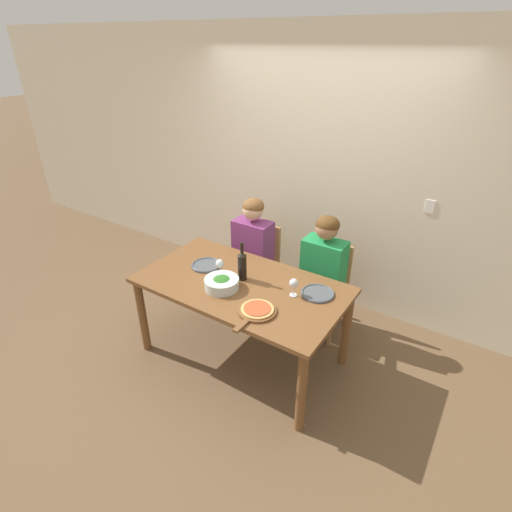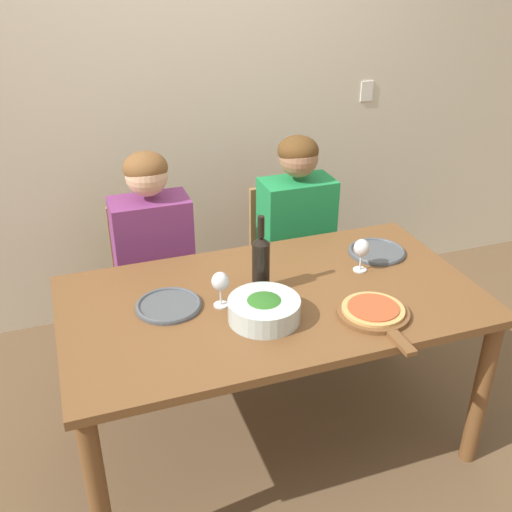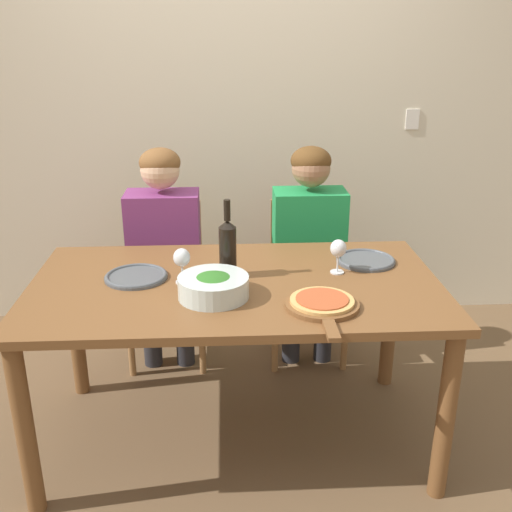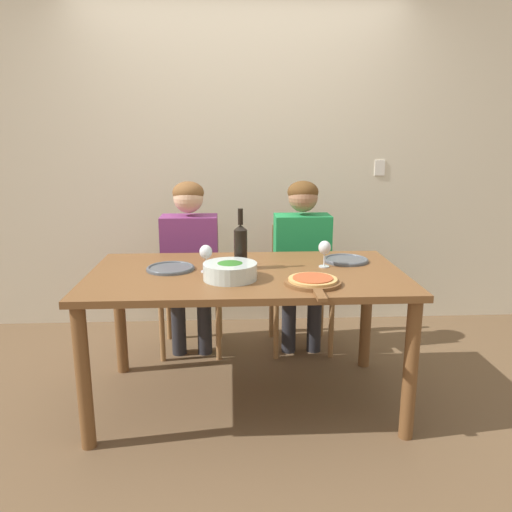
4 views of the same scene
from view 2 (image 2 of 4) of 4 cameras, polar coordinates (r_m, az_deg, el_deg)
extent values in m
plane|color=brown|center=(2.94, 1.38, -16.78)|extent=(40.00, 40.00, 0.00)
cube|color=beige|center=(3.44, -6.45, 15.74)|extent=(10.00, 0.05, 2.70)
cube|color=white|center=(3.83, 10.51, 15.18)|extent=(0.08, 0.01, 0.12)
cube|color=brown|center=(2.47, 1.58, -4.24)|extent=(1.71, 0.94, 0.04)
cylinder|color=brown|center=(2.30, -14.82, -21.16)|extent=(0.07, 0.07, 0.74)
cylinder|color=brown|center=(2.77, 20.62, -12.14)|extent=(0.07, 0.07, 0.74)
cylinder|color=brown|center=(2.91, -16.54, -9.21)|extent=(0.07, 0.07, 0.74)
cylinder|color=brown|center=(3.29, 11.99, -3.81)|extent=(0.07, 0.07, 0.74)
cube|color=#9E7042|center=(3.18, -9.42, -3.82)|extent=(0.42, 0.42, 0.04)
cube|color=#9E7042|center=(3.24, -10.40, 1.45)|extent=(0.38, 0.03, 0.43)
cylinder|color=#9E7042|center=(3.13, -11.90, -9.50)|extent=(0.04, 0.04, 0.40)
cylinder|color=#9E7042|center=(3.18, -5.07, -8.28)|extent=(0.04, 0.04, 0.40)
cylinder|color=#9E7042|center=(3.44, -12.86, -5.80)|extent=(0.04, 0.04, 0.40)
cylinder|color=#9E7042|center=(3.48, -6.67, -4.76)|extent=(0.04, 0.04, 0.40)
cube|color=#9E7042|center=(3.37, 3.56, -1.58)|extent=(0.42, 0.42, 0.04)
cube|color=#9E7042|center=(3.42, 2.43, 3.38)|extent=(0.38, 0.03, 0.43)
cylinder|color=#9E7042|center=(3.27, 1.63, -6.97)|extent=(0.04, 0.04, 0.40)
cylinder|color=#9E7042|center=(3.40, 7.65, -5.70)|extent=(0.04, 0.04, 0.40)
cylinder|color=#9E7042|center=(3.57, -0.53, -3.67)|extent=(0.04, 0.04, 0.40)
cylinder|color=#9E7042|center=(3.69, 5.07, -2.63)|extent=(0.04, 0.04, 0.40)
cylinder|color=#28282D|center=(3.22, -10.46, -7.80)|extent=(0.10, 0.10, 0.43)
cylinder|color=#28282D|center=(3.24, -7.31, -7.25)|extent=(0.10, 0.10, 0.43)
cube|color=#7A3370|center=(3.03, -9.77, 0.63)|extent=(0.38, 0.22, 0.54)
cylinder|color=#7A3370|center=(2.87, -12.56, -4.75)|extent=(0.07, 0.31, 0.14)
cylinder|color=#7A3370|center=(2.92, -4.80, -3.45)|extent=(0.07, 0.31, 0.14)
sphere|color=#DBAD89|center=(2.87, -10.40, 7.56)|extent=(0.20, 0.20, 0.20)
ellipsoid|color=brown|center=(2.87, -10.49, 8.28)|extent=(0.21, 0.21, 0.15)
cylinder|color=#28282D|center=(3.38, 2.56, -5.38)|extent=(0.10, 0.10, 0.43)
cylinder|color=#28282D|center=(3.44, 5.36, -4.82)|extent=(0.10, 0.10, 0.43)
cube|color=#1E8C47|center=(3.22, 3.85, 2.72)|extent=(0.38, 0.22, 0.54)
cylinder|color=#1E8C47|center=(3.02, 2.04, -2.24)|extent=(0.07, 0.31, 0.14)
cylinder|color=#1E8C47|center=(3.17, 8.81, -1.01)|extent=(0.07, 0.31, 0.14)
sphere|color=#9E7051|center=(3.07, 4.08, 9.31)|extent=(0.20, 0.20, 0.20)
ellipsoid|color=#563819|center=(3.07, 4.03, 9.99)|extent=(0.21, 0.21, 0.15)
cylinder|color=black|center=(2.44, 0.46, -1.10)|extent=(0.07, 0.07, 0.22)
cone|color=black|center=(2.39, 0.48, 1.52)|extent=(0.07, 0.07, 0.03)
cylinder|color=black|center=(2.36, 0.48, 2.81)|extent=(0.03, 0.03, 0.09)
cylinder|color=silver|center=(2.30, 0.77, -5.14)|extent=(0.28, 0.28, 0.09)
ellipsoid|color=#2D6B23|center=(2.30, 0.78, -5.05)|extent=(0.23, 0.23, 0.09)
cylinder|color=#4C5156|center=(2.41, -8.32, -4.72)|extent=(0.26, 0.26, 0.01)
torus|color=#4C5156|center=(2.41, -8.33, -4.60)|extent=(0.26, 0.26, 0.02)
cylinder|color=#4C5156|center=(2.84, 11.42, 0.38)|extent=(0.26, 0.26, 0.01)
torus|color=#4C5156|center=(2.84, 11.43, 0.48)|extent=(0.26, 0.26, 0.02)
cylinder|color=brown|center=(2.39, 11.06, -5.30)|extent=(0.28, 0.28, 0.02)
cube|color=brown|center=(2.24, 13.72, -8.07)|extent=(0.04, 0.14, 0.02)
cylinder|color=tan|center=(2.38, 11.10, -5.00)|extent=(0.24, 0.24, 0.01)
cylinder|color=#AD4C28|center=(2.37, 11.11, -4.83)|extent=(0.20, 0.20, 0.01)
cylinder|color=silver|center=(2.40, -3.36, -4.67)|extent=(0.06, 0.06, 0.01)
cylinder|color=silver|center=(2.38, -3.38, -3.85)|extent=(0.01, 0.01, 0.07)
ellipsoid|color=silver|center=(2.35, -3.43, -2.42)|extent=(0.07, 0.07, 0.08)
ellipsoid|color=maroon|center=(2.35, -3.42, -2.67)|extent=(0.06, 0.06, 0.03)
cylinder|color=silver|center=(2.69, 9.85, -1.29)|extent=(0.06, 0.06, 0.01)
cylinder|color=silver|center=(2.67, 9.92, -0.53)|extent=(0.01, 0.01, 0.07)
ellipsoid|color=silver|center=(2.63, 10.04, 0.78)|extent=(0.07, 0.07, 0.08)
ellipsoid|color=maroon|center=(2.64, 10.02, 0.55)|extent=(0.06, 0.06, 0.03)
camera|label=1|loc=(2.43, 84.47, 15.56)|focal=28.00mm
camera|label=3|loc=(0.85, 85.25, -21.60)|focal=42.00mm
camera|label=4|loc=(1.11, 96.56, -39.42)|focal=35.00mm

